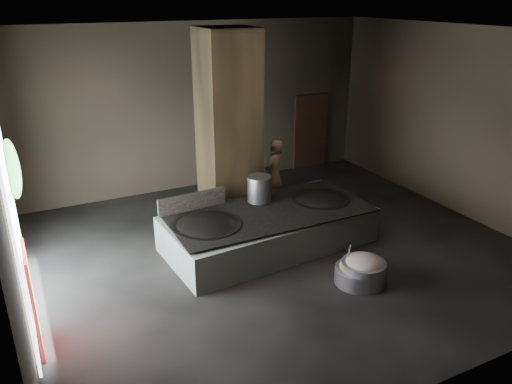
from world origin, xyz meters
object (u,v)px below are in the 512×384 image
wok_right (320,202)px  stock_pot (259,189)px  hearth_platform (269,229)px  veg_basin (358,275)px  meat_basin (363,273)px  wok_left (207,228)px  cook (274,175)px

wok_right → stock_pot: size_ratio=2.25×
hearth_platform → wok_right: 1.40m
veg_basin → meat_basin: size_ratio=1.06×
stock_pot → meat_basin: bearing=-73.2°
stock_pot → wok_left: bearing=-158.2°
hearth_platform → veg_basin: 2.28m
stock_pot → wok_right: bearing=-21.0°
wok_left → stock_pot: (1.50, 0.60, 0.38)m
wok_right → cook: (-0.26, 1.70, 0.15)m
hearth_platform → wok_right: size_ratio=3.41×
wok_left → wok_right: size_ratio=1.07×
wok_left → wok_right: (2.80, 0.10, 0.00)m
wok_left → veg_basin: (2.25, -2.07, -0.59)m
wok_right → meat_basin: size_ratio=1.55×
wok_left → cook: size_ratio=0.77×
veg_basin → meat_basin: (0.07, -0.06, 0.07)m
hearth_platform → wok_left: size_ratio=3.17×
stock_pot → veg_basin: stock_pot is taller
wok_right → veg_basin: size_ratio=1.47×
wok_right → hearth_platform: bearing=-177.9°
wok_left → wok_right: bearing=2.0°
hearth_platform → meat_basin: size_ratio=5.28×
wok_left → stock_pot: 1.66m
hearth_platform → meat_basin: (0.87, -2.18, -0.15)m
veg_basin → hearth_platform: bearing=110.7°
hearth_platform → wok_right: wok_right is taller
veg_basin → cook: bearing=85.7°
wok_right → meat_basin: bearing=-102.0°
hearth_platform → stock_pot: stock_pot is taller
wok_left → cook: (2.54, 1.80, 0.15)m
wok_left → hearth_platform: bearing=2.0°
veg_basin → meat_basin: bearing=-39.9°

